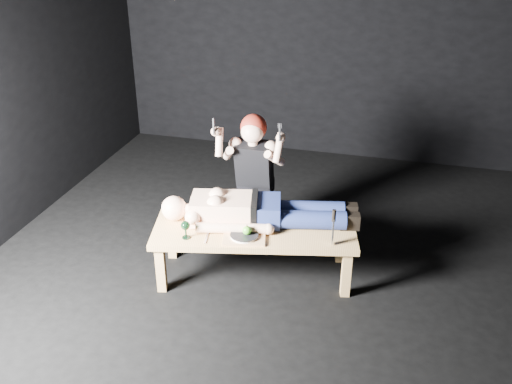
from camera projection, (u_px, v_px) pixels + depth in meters
ground at (280, 262)px, 4.97m from camera, size 5.00×5.00×0.00m
back_wall at (332, 29)px, 6.43m from camera, size 5.00×0.00×5.00m
table at (254, 252)px, 4.70m from camera, size 1.71×0.94×0.45m
lying_man at (261, 207)px, 4.63m from camera, size 1.68×0.83×0.26m
kneeling_woman at (256, 174)px, 5.08m from camera, size 0.67×0.75×1.25m
serving_tray at (244, 237)px, 4.45m from camera, size 0.37×0.30×0.02m
plate at (244, 235)px, 4.44m from camera, size 0.26×0.26×0.02m
apple at (247, 230)px, 4.42m from camera, size 0.07×0.07×0.07m
goblet at (186, 230)px, 4.43m from camera, size 0.09×0.09×0.15m
fork_flat at (207, 238)px, 4.46m from camera, size 0.05×0.17×0.01m
knife_flat at (256, 238)px, 4.46m from camera, size 0.09×0.16×0.01m
spoon_flat at (252, 234)px, 4.51m from camera, size 0.15×0.11×0.01m
carving_knife at (333, 227)px, 4.31m from camera, size 0.05×0.05×0.30m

